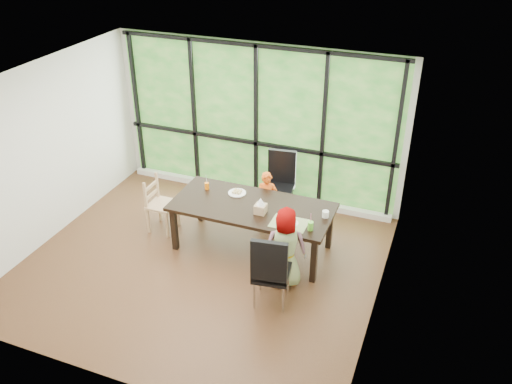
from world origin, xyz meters
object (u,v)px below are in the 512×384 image
chair_interior_leather (272,268)px  chair_end_beech (162,205)px  plate_near (291,223)px  tissue_box (261,209)px  child_older (284,247)px  plate_far (237,193)px  white_mug (326,214)px  dining_table (252,227)px  orange_cup (207,186)px  green_cup (310,226)px  child_toddler (267,200)px  chair_window_leather (279,185)px

chair_interior_leather → chair_end_beech: (-2.18, 1.00, -0.09)m
plate_near → tissue_box: tissue_box is taller
child_older → chair_interior_leather: bearing=68.5°
child_older → plate_far: bearing=-58.0°
chair_end_beech → white_mug: size_ratio=9.33×
dining_table → orange_cup: orange_cup is taller
child_older → plate_far: 1.35m
chair_interior_leather → green_cup: 0.82m
orange_cup → green_cup: (1.79, -0.52, 0.01)m
child_toddler → plate_near: bearing=-69.0°
dining_table → tissue_box: size_ratio=14.90×
white_mug → chair_window_leather: bearing=135.5°
chair_window_leather → child_older: size_ratio=0.92×
chair_interior_leather → tissue_box: bearing=-69.9°
child_toddler → tissue_box: child_toddler is taller
child_older → green_cup: size_ratio=9.45×
orange_cup → green_cup: green_cup is taller
chair_interior_leather → green_cup: chair_interior_leather is taller
tissue_box → plate_far: bearing=143.3°
orange_cup → white_mug: size_ratio=1.09×
child_older → white_mug: 0.80m
chair_end_beech → dining_table: bearing=-89.3°
chair_end_beech → plate_far: 1.24m
orange_cup → white_mug: 1.91m
chair_window_leather → tissue_box: 1.27m
chair_interior_leather → plate_near: size_ratio=4.94×
orange_cup → white_mug: (1.90, -0.13, -0.00)m
child_older → chair_end_beech: bearing=-33.4°
white_mug → tissue_box: (-0.89, -0.22, 0.02)m
dining_table → child_toddler: bearing=90.0°
chair_window_leather → white_mug: 1.46m
chair_window_leather → chair_interior_leather: size_ratio=1.00×
chair_interior_leather → plate_near: (-0.00, 0.77, 0.22)m
chair_interior_leather → white_mug: bearing=-118.8°
child_toddler → plate_far: bearing=-146.7°
tissue_box → white_mug: bearing=14.2°
chair_end_beech → orange_cup: size_ratio=8.58×
chair_end_beech → orange_cup: (0.68, 0.23, 0.35)m
chair_window_leather → child_toddler: 0.45m
plate_far → white_mug: bearing=-6.8°
plate_far → orange_cup: bearing=-175.7°
plate_far → plate_near: plate_far is taller
dining_table → chair_interior_leather: bearing=-56.7°
chair_end_beech → plate_far: chair_end_beech is taller
orange_cup → dining_table: bearing=-14.3°
plate_near → white_mug: (0.40, 0.34, 0.04)m
chair_window_leather → chair_end_beech: (-1.56, -1.11, -0.09)m
child_older → white_mug: size_ratio=12.21×
plate_near → plate_far: bearing=153.5°
chair_interior_leather → plate_far: chair_interior_leather is taller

